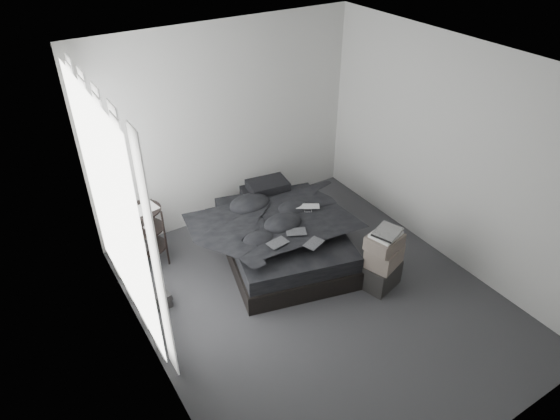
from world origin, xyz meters
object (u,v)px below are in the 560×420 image
bed (283,247)px  side_stand (148,236)px  laptop (308,204)px  box_lower (380,274)px

bed → side_stand: bearing=167.0°
bed → laptop: laptop is taller
bed → box_lower: size_ratio=4.31×
side_stand → box_lower: (2.08, -1.79, -0.23)m
side_stand → bed: bearing=-27.1°
laptop → side_stand: side_stand is taller
side_stand → box_lower: side_stand is taller
box_lower → side_stand: bearing=139.3°
bed → side_stand: 1.63m
side_stand → box_lower: 2.75m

